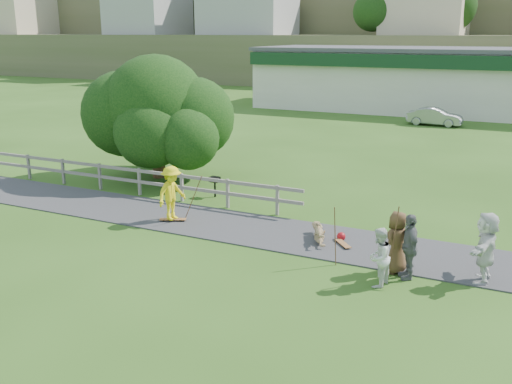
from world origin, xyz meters
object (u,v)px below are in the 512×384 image
spectator_c (397,242)px  spectator_d (486,248)px  spectator_b (409,246)px  skater_fallen (319,232)px  tree (157,131)px  skater_rider (172,196)px  car_silver (435,117)px  bbq (215,187)px  spectator_a (379,257)px

spectator_c → spectator_d: spectator_d is taller
spectator_b → spectator_d: bearing=80.6°
skater_fallen → tree: size_ratio=0.22×
skater_rider → spectator_c: 7.88m
skater_rider → car_silver: (4.67, 25.74, -0.32)m
skater_rider → skater_fallen: bearing=-75.7°
spectator_c → tree: tree is taller
car_silver → bbq: (-4.89, -22.42, -0.20)m
spectator_c → spectator_d: (2.19, 0.33, 0.10)m
spectator_c → tree: 13.37m
tree → bbq: (3.85, -1.70, -1.68)m
bbq → skater_rider: bearing=-84.7°
skater_rider → spectator_a: bearing=-95.0°
spectator_b → tree: size_ratio=0.25×
spectator_a → spectator_c: (0.22, 1.08, 0.08)m
tree → bbq: tree is taller
skater_rider → tree: size_ratio=0.26×
skater_rider → spectator_d: spectator_d is taller
spectator_d → tree: size_ratio=0.26×
spectator_c → bbq: size_ratio=2.09×
car_silver → skater_fallen: bearing=-176.7°
skater_fallen → car_silver: bearing=66.3°
bbq → spectator_d: bearing=-19.6°
spectator_c → car_silver: bearing=-148.4°
skater_fallen → spectator_c: bearing=-51.7°
spectator_a → spectator_b: spectator_b is taller
car_silver → skater_rider: bearing=171.9°
spectator_b → bbq: (-8.42, 4.52, -0.48)m
spectator_d → car_silver: (-5.35, 26.35, -0.34)m
skater_rider → spectator_d: size_ratio=0.98×
bbq → tree: bearing=157.5°
car_silver → spectator_b: bearing=-170.3°
skater_rider → spectator_d: (10.01, -0.61, 0.02)m
skater_fallen → tree: tree is taller
spectator_b → spectator_d: 1.91m
skater_fallen → spectator_b: size_ratio=0.89×
bbq → spectator_a: bearing=-33.0°
skater_rider → bbq: skater_rider is taller
spectator_d → bbq: (-10.24, 3.94, -0.55)m
tree → skater_fallen: bearing=-26.6°
spectator_c → bbq: 9.12m
skater_fallen → bbq: (-5.39, 2.93, 0.12)m
skater_rider → spectator_d: 10.03m
spectator_b → spectator_c: size_ratio=1.03×
skater_fallen → bbq: bearing=126.7°
skater_rider → car_silver: bearing=-0.4°
car_silver → spectator_d: bearing=-166.3°
spectator_a → spectator_d: (2.41, 1.41, 0.18)m
spectator_b → spectator_c: spectator_b is taller
skater_rider → spectator_d: bearing=-83.6°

